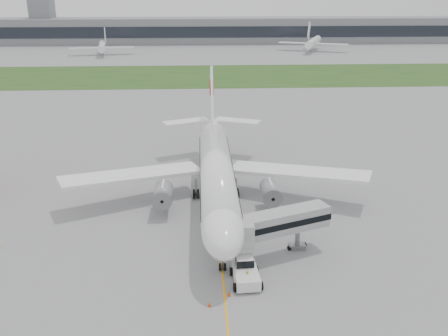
{
  "coord_description": "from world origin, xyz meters",
  "views": [
    {
      "loc": [
        -2.44,
        -66.69,
        32.23
      ],
      "look_at": [
        1.05,
        2.0,
        6.77
      ],
      "focal_mm": 40.0,
      "sensor_mm": 36.0,
      "label": 1
    }
  ],
  "objects_px": {
    "airliner": "(216,168)",
    "jet_bridge": "(277,224)",
    "ground_crew_near": "(247,278)",
    "pushback_tug": "(246,272)"
  },
  "relations": [
    {
      "from": "airliner",
      "to": "ground_crew_near",
      "type": "distance_m",
      "value": 23.75
    },
    {
      "from": "ground_crew_near",
      "to": "pushback_tug",
      "type": "bearing_deg",
      "value": -115.82
    },
    {
      "from": "pushback_tug",
      "to": "airliner",
      "type": "bearing_deg",
      "value": 93.37
    },
    {
      "from": "pushback_tug",
      "to": "ground_crew_near",
      "type": "distance_m",
      "value": 0.98
    },
    {
      "from": "pushback_tug",
      "to": "jet_bridge",
      "type": "distance_m",
      "value": 7.59
    },
    {
      "from": "ground_crew_near",
      "to": "airliner",
      "type": "bearing_deg",
      "value": -113.52
    },
    {
      "from": "pushback_tug",
      "to": "jet_bridge",
      "type": "relative_size",
      "value": 0.39
    },
    {
      "from": "airliner",
      "to": "pushback_tug",
      "type": "xyz_separation_m",
      "value": [
        2.56,
        -22.18,
        -4.51
      ]
    },
    {
      "from": "pushback_tug",
      "to": "ground_crew_near",
      "type": "relative_size",
      "value": 2.74
    },
    {
      "from": "airliner",
      "to": "jet_bridge",
      "type": "xyz_separation_m",
      "value": [
        6.86,
        -16.95,
        -1.09
      ]
    }
  ]
}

